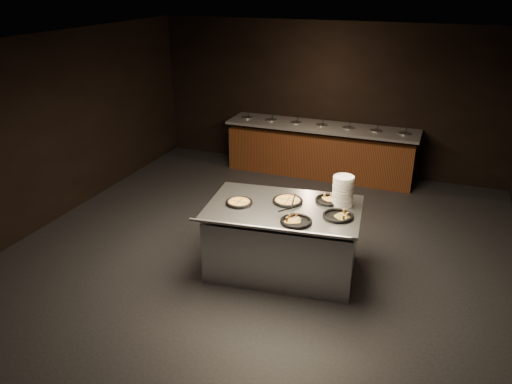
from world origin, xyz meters
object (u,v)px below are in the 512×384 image
Objects in this scene: serving_counter at (283,240)px; pan_cheese_whole at (288,201)px; plate_stack at (343,191)px; pan_veggie_whole at (239,202)px.

pan_cheese_whole is at bearing 82.08° from serving_counter.
serving_counter is 5.22× the size of pan_cheese_whole.
plate_stack is at bearing 14.05° from pan_cheese_whole.
pan_cheese_whole is (0.00, 0.15, 0.51)m from serving_counter.
pan_veggie_whole reaches higher than serving_counter.
plate_stack is 0.72m from pan_cheese_whole.
plate_stack is at bearing 18.59° from serving_counter.
serving_counter is at bearing -154.63° from plate_stack.
pan_veggie_whole is (-0.57, -0.12, 0.51)m from serving_counter.
pan_cheese_whole is (0.57, 0.28, 0.00)m from pan_veggie_whole.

